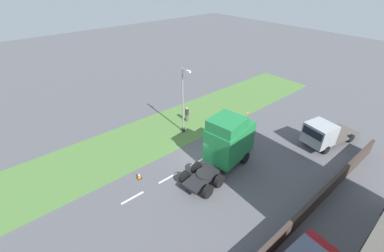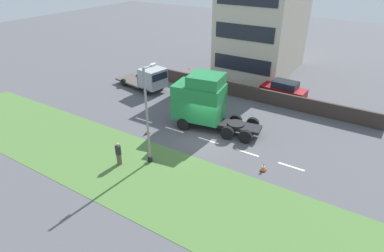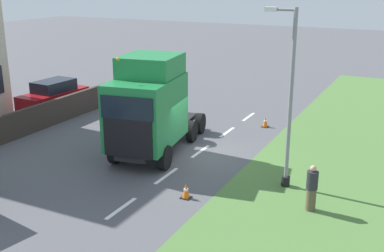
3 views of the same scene
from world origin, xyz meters
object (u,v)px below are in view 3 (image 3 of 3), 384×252
lorry_cab (149,108)px  traffic_cone_lead (186,191)px  pedestrian (312,189)px  parked_car (54,97)px  traffic_cone_trailing (265,122)px  lamp_post (288,108)px

lorry_cab → traffic_cone_lead: 4.96m
lorry_cab → pedestrian: (-7.64, 1.99, -1.46)m
parked_car → traffic_cone_trailing: size_ratio=7.53×
lorry_cab → lamp_post: bearing=167.3°
traffic_cone_lead → traffic_cone_trailing: (0.17, -9.62, 0.00)m
lamp_post → traffic_cone_lead: 4.80m
parked_car → lamp_post: size_ratio=0.65×
parked_car → pedestrian: bearing=163.9°
parked_car → traffic_cone_lead: parked_car is taller
traffic_cone_lead → traffic_cone_trailing: bearing=-89.0°
pedestrian → traffic_cone_lead: pedestrian is taller
lamp_post → traffic_cone_lead: bearing=42.6°
parked_car → lorry_cab: bearing=160.1°
parked_car → pedestrian: size_ratio=2.63×
pedestrian → traffic_cone_trailing: size_ratio=2.86×
lamp_post → traffic_cone_lead: (2.87, 2.64, -2.81)m
parked_car → traffic_cone_lead: size_ratio=7.53×
traffic_cone_trailing → lorry_cab: bearing=64.1°
parked_car → traffic_cone_lead: bearing=154.0°
lamp_post → pedestrian: size_ratio=4.05×
lorry_cab → lamp_post: (-6.23, 0.41, 0.82)m
lorry_cab → parked_car: bearing=-32.0°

